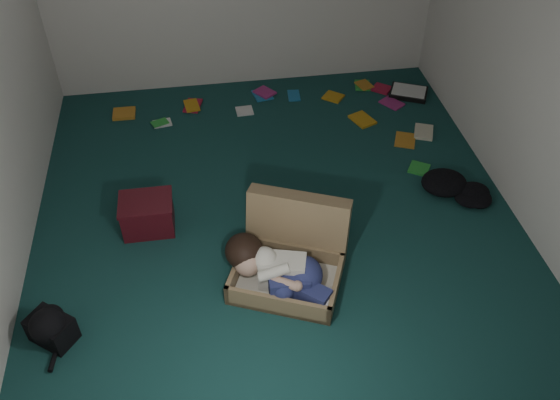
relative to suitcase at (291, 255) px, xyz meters
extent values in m
plane|color=#16413E|center=(-0.02, 0.58, -0.17)|extent=(4.50, 4.50, 0.00)
plane|color=silver|center=(-0.02, -1.67, 1.13)|extent=(4.50, 0.00, 4.50)
plane|color=silver|center=(1.98, 0.58, 1.13)|extent=(0.00, 4.50, 4.50)
cube|color=#957952|center=(-0.06, -0.14, -0.08)|extent=(0.94, 0.82, 0.18)
cube|color=silver|center=(-0.06, -0.14, -0.13)|extent=(0.85, 0.73, 0.02)
cube|color=#957952|center=(0.08, 0.19, 0.11)|extent=(0.81, 0.53, 0.57)
cube|color=silver|center=(-0.09, -0.16, 0.02)|extent=(0.37, 0.27, 0.25)
sphere|color=tan|center=(-0.33, -0.09, 0.08)|extent=(0.21, 0.21, 0.21)
ellipsoid|color=black|center=(-0.35, -0.01, 0.12)|extent=(0.28, 0.29, 0.24)
ellipsoid|color=navy|center=(0.07, -0.21, 0.02)|extent=(0.26, 0.29, 0.24)
cube|color=navy|center=(-0.06, -0.29, 0.00)|extent=(0.29, 0.15, 0.16)
cube|color=navy|center=(0.09, -0.37, -0.02)|extent=(0.29, 0.28, 0.12)
sphere|color=white|center=(0.20, -0.38, -0.05)|extent=(0.12, 0.12, 0.12)
sphere|color=white|center=(0.17, -0.45, -0.06)|extent=(0.11, 0.11, 0.11)
cylinder|color=tan|center=(-0.10, -0.31, 0.07)|extent=(0.21, 0.14, 0.07)
cube|color=#4B0F17|center=(-1.08, 0.64, -0.04)|extent=(0.41, 0.32, 0.27)
cube|color=#4B0F17|center=(-1.08, 0.64, 0.11)|extent=(0.43, 0.34, 0.02)
cube|color=black|center=(1.68, 2.28, -0.15)|extent=(0.48, 0.43, 0.05)
cube|color=white|center=(1.68, 2.28, -0.12)|extent=(0.43, 0.38, 0.01)
cube|color=orange|center=(-1.35, 2.36, -0.16)|extent=(0.20, 0.15, 0.02)
cube|color=#AE1733|center=(-0.64, 2.41, -0.16)|extent=(0.25, 0.24, 0.02)
cube|color=white|center=(-0.11, 2.23, -0.16)|extent=(0.20, 0.23, 0.02)
cube|color=#2074AE|center=(0.45, 2.45, -0.16)|extent=(0.21, 0.24, 0.02)
cube|color=orange|center=(0.86, 2.35, -0.16)|extent=(0.25, 0.23, 0.02)
cube|color=green|center=(1.23, 2.53, -0.16)|extent=(0.21, 0.17, 0.02)
cube|color=#A62973|center=(1.45, 2.13, -0.16)|extent=(0.25, 0.25, 0.02)
cube|color=beige|center=(1.61, 1.57, -0.16)|extent=(0.19, 0.23, 0.02)
cube|color=orange|center=(1.39, 1.48, -0.16)|extent=(0.22, 0.25, 0.02)
cube|color=#AE1733|center=(1.42, 2.42, -0.16)|extent=(0.25, 0.23, 0.02)
cube|color=white|center=(-0.96, 2.13, -0.16)|extent=(0.22, 0.18, 0.02)
cube|color=#2074AE|center=(0.11, 2.51, -0.16)|extent=(0.25, 0.25, 0.02)
cube|color=orange|center=(1.06, 1.88, -0.16)|extent=(0.17, 0.22, 0.02)
cube|color=green|center=(1.38, 1.03, -0.16)|extent=(0.23, 0.25, 0.02)
camera|label=1|loc=(-0.55, -2.97, 3.29)|focal=38.00mm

